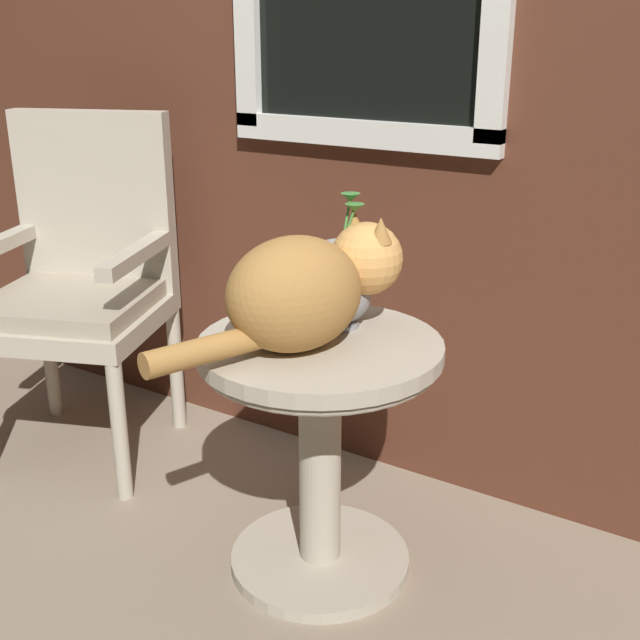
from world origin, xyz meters
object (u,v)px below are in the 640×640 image
Objects in this scene: wicker_chair at (81,275)px; cat at (306,288)px; pewter_vase_with_ivy at (342,286)px; wicker_side_table at (320,417)px.

wicker_chair reaches higher than cat.
pewter_vase_with_ivy reaches higher than cat.
pewter_vase_with_ivy is at bearing 94.68° from wicker_side_table.
wicker_side_table is 0.96m from wicker_chair.
wicker_chair reaches higher than wicker_side_table.
wicker_chair is 3.32× the size of pewter_vase_with_ivy.
wicker_side_table is 0.32m from cat.
cat is at bearing -11.37° from wicker_chair.
wicker_chair is (-0.94, 0.15, 0.15)m from wicker_side_table.
pewter_vase_with_ivy reaches higher than wicker_side_table.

